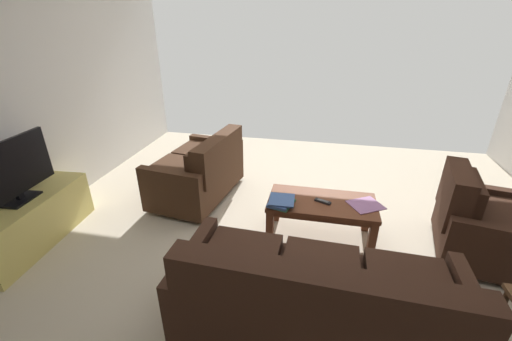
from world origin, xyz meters
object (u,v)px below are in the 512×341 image
(coffee_table, at_px, (321,207))
(loose_magazine, at_px, (366,205))
(loveseat_near, at_px, (200,171))
(armchair_side, at_px, (482,224))
(flat_tv, at_px, (11,171))
(book_stack, at_px, (281,202))
(tv_remote, at_px, (323,201))
(sofa_main, at_px, (317,300))
(tv_stand, at_px, (29,222))

(coffee_table, bearing_deg, loose_magazine, -179.64)
(loveseat_near, distance_m, loose_magazine, 1.98)
(armchair_side, relative_size, loose_magazine, 3.40)
(flat_tv, xyz_separation_m, book_stack, (-2.43, -0.52, -0.33))
(armchair_side, distance_m, tv_remote, 1.45)
(loose_magazine, bearing_deg, tv_remote, -116.78)
(sofa_main, bearing_deg, flat_tv, -10.43)
(coffee_table, xyz_separation_m, loose_magazine, (-0.41, -0.00, 0.07))
(loose_magazine, bearing_deg, armchair_side, 60.07)
(book_stack, bearing_deg, tv_stand, 12.22)
(tv_stand, xyz_separation_m, flat_tv, (-0.00, -0.00, 0.55))
(loveseat_near, bearing_deg, tv_stand, 42.78)
(tv_remote, distance_m, loose_magazine, 0.41)
(loveseat_near, distance_m, coffee_table, 1.58)
(flat_tv, height_order, book_stack, flat_tv)
(sofa_main, xyz_separation_m, book_stack, (0.39, -1.04, 0.11))
(flat_tv, bearing_deg, loveseat_near, -137.26)
(armchair_side, distance_m, book_stack, 1.85)
(armchair_side, height_order, tv_remote, armchair_side)
(sofa_main, height_order, tv_remote, sofa_main)
(tv_stand, height_order, tv_remote, tv_stand)
(sofa_main, bearing_deg, armchair_side, -140.32)
(tv_remote, bearing_deg, tv_stand, 12.96)
(loveseat_near, xyz_separation_m, coffee_table, (-1.48, 0.56, -0.00))
(armchair_side, xyz_separation_m, loose_magazine, (1.04, 0.02, 0.08))
(coffee_table, height_order, flat_tv, flat_tv)
(sofa_main, distance_m, coffee_table, 1.19)
(tv_stand, bearing_deg, book_stack, -167.78)
(loveseat_near, height_order, book_stack, loveseat_near)
(tv_stand, relative_size, flat_tv, 1.45)
(coffee_table, distance_m, flat_tv, 2.93)
(sofa_main, xyz_separation_m, coffee_table, (-0.00, -1.19, 0.01))
(coffee_table, height_order, tv_remote, tv_remote)
(sofa_main, distance_m, flat_tv, 2.89)
(armchair_side, bearing_deg, sofa_main, 39.68)
(sofa_main, distance_m, armchair_side, 1.89)
(loveseat_near, xyz_separation_m, loose_magazine, (-1.90, 0.55, 0.07))
(coffee_table, xyz_separation_m, armchair_side, (-1.46, -0.02, -0.01))
(flat_tv, height_order, tv_remote, flat_tv)
(loveseat_near, bearing_deg, loose_magazine, 163.70)
(coffee_table, xyz_separation_m, book_stack, (0.39, 0.15, 0.10))
(loose_magazine, bearing_deg, tv_stand, -108.91)
(armchair_side, bearing_deg, book_stack, 5.20)
(tv_stand, distance_m, tv_remote, 2.90)
(book_stack, relative_size, tv_remote, 1.84)
(sofa_main, xyz_separation_m, loveseat_near, (1.48, -1.75, 0.01))
(tv_stand, xyz_separation_m, book_stack, (-2.43, -0.53, 0.22))
(tv_stand, height_order, loose_magazine, tv_stand)
(loveseat_near, relative_size, loose_magazine, 4.52)
(loveseat_near, distance_m, flat_tv, 1.86)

